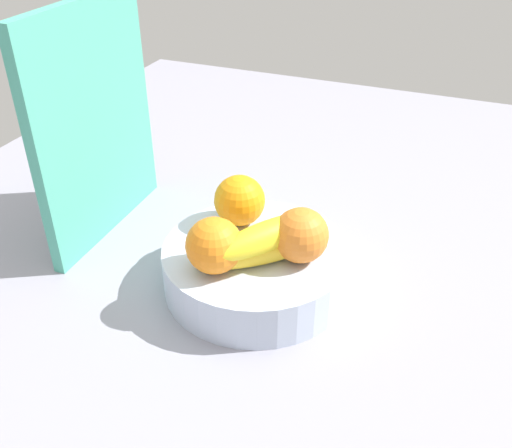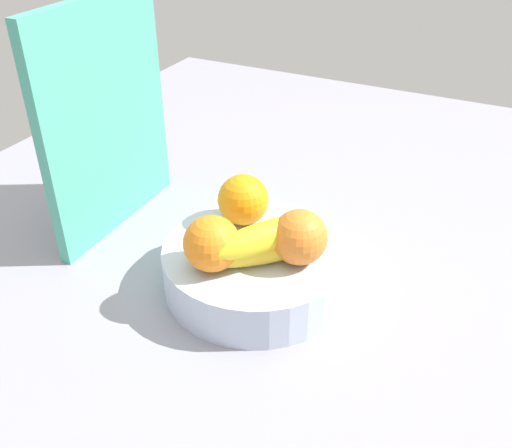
% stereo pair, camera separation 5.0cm
% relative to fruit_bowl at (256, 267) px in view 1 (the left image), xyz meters
% --- Properties ---
extents(ground_plane, '(1.80, 1.40, 0.03)m').
position_rel_fruit_bowl_xyz_m(ground_plane, '(-0.01, -0.03, -0.05)').
color(ground_plane, gray).
extents(fruit_bowl, '(0.26, 0.26, 0.06)m').
position_rel_fruit_bowl_xyz_m(fruit_bowl, '(0.00, 0.00, 0.00)').
color(fruit_bowl, silver).
rests_on(fruit_bowl, ground_plane).
extents(orange_front_left, '(0.07, 0.07, 0.07)m').
position_rel_fruit_bowl_xyz_m(orange_front_left, '(0.05, 0.05, 0.07)').
color(orange_front_left, orange).
rests_on(orange_front_left, fruit_bowl).
extents(orange_front_right, '(0.07, 0.07, 0.07)m').
position_rel_fruit_bowl_xyz_m(orange_front_right, '(-0.06, 0.03, 0.07)').
color(orange_front_right, orange).
rests_on(orange_front_right, fruit_bowl).
extents(orange_center, '(0.07, 0.07, 0.07)m').
position_rel_fruit_bowl_xyz_m(orange_center, '(0.00, -0.06, 0.07)').
color(orange_center, orange).
rests_on(orange_center, fruit_bowl).
extents(banana_bunch, '(0.16, 0.16, 0.06)m').
position_rel_fruit_bowl_xyz_m(banana_bunch, '(-0.03, -0.02, 0.06)').
color(banana_bunch, yellow).
rests_on(banana_bunch, fruit_bowl).
extents(cutting_board, '(0.28, 0.03, 0.36)m').
position_rel_fruit_bowl_xyz_m(cutting_board, '(0.06, 0.28, 0.15)').
color(cutting_board, teal).
rests_on(cutting_board, ground_plane).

